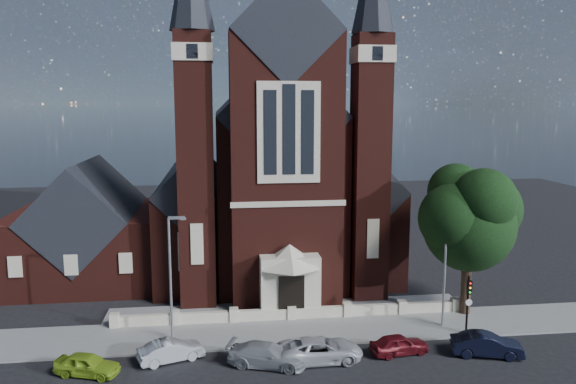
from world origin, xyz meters
name	(u,v)px	position (x,y,z in m)	size (l,w,h in m)	color
ground	(278,282)	(0.00, 15.00, 0.00)	(120.00, 120.00, 0.00)	black
pavement_strip	(295,331)	(0.00, 4.50, 0.00)	(60.00, 5.00, 0.12)	slate
forecourt_paving	(288,310)	(0.00, 8.50, 0.00)	(26.00, 3.00, 0.14)	slate
forecourt_wall	(291,320)	(0.00, 6.50, 0.00)	(24.00, 0.40, 0.90)	#B0A38C
church	(269,175)	(0.00, 22.94, 8.19)	(20.01, 34.90, 29.20)	#441812
parish_hall	(88,233)	(-16.00, 18.00, 4.01)	(12.00, 12.20, 10.24)	#441812
street_tree	(473,220)	(12.60, 5.71, 6.96)	(6.40, 6.60, 10.70)	black
street_lamp_left	(172,271)	(-7.91, 4.00, 4.60)	(1.16, 0.22, 8.09)	gray
street_lamp_right	(446,261)	(10.09, 4.00, 4.60)	(1.16, 0.22, 8.09)	gray
traffic_signal	(468,298)	(11.00, 2.43, 2.58)	(0.28, 0.42, 4.00)	black
car_lime_van	(87,365)	(-12.34, -0.08, 0.62)	(1.46, 3.64, 1.24)	#8DB524
car_silver_a	(171,351)	(-7.85, 1.11, 0.63)	(1.33, 3.82, 1.26)	#B1B6BA
car_silver_b	(267,355)	(-2.29, -0.22, 0.66)	(1.86, 4.57, 1.33)	#929599
car_white_suv	(320,350)	(0.84, 0.00, 0.70)	(2.32, 5.03, 1.40)	silver
car_dark_red	(399,344)	(5.75, 0.34, 0.61)	(1.44, 3.57, 1.22)	#5E1017
car_navy	(487,345)	(10.88, -0.56, 0.69)	(1.46, 4.19, 1.38)	black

